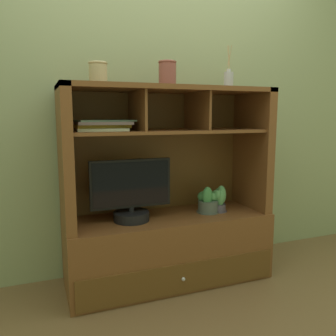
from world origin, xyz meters
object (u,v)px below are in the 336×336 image
object	(u,v)px
tv_monitor	(131,196)
diffuser_bottle	(228,80)
potted_fern	(219,199)
potted_orchid	(208,203)
accent_vase	(167,74)
media_console	(168,221)
magazine_stack_left	(102,125)
ceramic_vase	(98,73)

from	to	relation	value
tv_monitor	diffuser_bottle	size ratio (longest dim) A/B	1.82
potted_fern	tv_monitor	bearing A→B (deg)	179.48
potted_orchid	accent_vase	world-z (taller)	accent_vase
media_console	diffuser_bottle	size ratio (longest dim) A/B	4.78
potted_fern	accent_vase	distance (m)	0.93
accent_vase	potted_orchid	bearing A→B (deg)	-7.43
tv_monitor	accent_vase	distance (m)	0.82
tv_monitor	potted_orchid	distance (m)	0.56
media_console	tv_monitor	world-z (taller)	media_console
magazine_stack_left	media_console	bearing A→B (deg)	0.03
accent_vase	diffuser_bottle	bearing A→B (deg)	-1.16
potted_orchid	potted_fern	world-z (taller)	potted_orchid
media_console	accent_vase	xyz separation A→B (m)	(0.00, 0.00, 0.98)
media_console	diffuser_bottle	xyz separation A→B (m)	(0.45, -0.01, 0.96)
tv_monitor	magazine_stack_left	bearing A→B (deg)	167.44
potted_fern	accent_vase	bearing A→B (deg)	173.25
potted_orchid	magazine_stack_left	bearing A→B (deg)	177.11
potted_orchid	ceramic_vase	xyz separation A→B (m)	(-0.73, 0.02, 0.85)
tv_monitor	accent_vase	size ratio (longest dim) A/B	3.19
media_console	ceramic_vase	size ratio (longest dim) A/B	10.34
diffuser_bottle	potted_fern	bearing A→B (deg)	-155.41
potted_fern	diffuser_bottle	world-z (taller)	diffuser_bottle
media_console	ceramic_vase	bearing A→B (deg)	-178.29
media_console	potted_fern	xyz separation A→B (m)	(0.37, -0.04, 0.14)
potted_fern	magazine_stack_left	distance (m)	0.96
magazine_stack_left	ceramic_vase	distance (m)	0.31
diffuser_bottle	magazine_stack_left	bearing A→B (deg)	179.50
potted_orchid	diffuser_bottle	distance (m)	0.86
magazine_stack_left	accent_vase	bearing A→B (deg)	0.19
diffuser_bottle	accent_vase	bearing A→B (deg)	178.84
media_console	potted_fern	bearing A→B (deg)	-6.56
potted_orchid	magazine_stack_left	world-z (taller)	magazine_stack_left
accent_vase	tv_monitor	bearing A→B (deg)	-171.78
tv_monitor	accent_vase	world-z (taller)	accent_vase
tv_monitor	potted_fern	world-z (taller)	tv_monitor
potted_fern	magazine_stack_left	size ratio (longest dim) A/B	0.51
ceramic_vase	accent_vase	bearing A→B (deg)	1.87
tv_monitor	ceramic_vase	size ratio (longest dim) A/B	3.94
potted_orchid	potted_fern	xyz separation A→B (m)	(0.08, -0.01, 0.02)
tv_monitor	ceramic_vase	xyz separation A→B (m)	(-0.18, 0.02, 0.76)
tv_monitor	potted_orchid	world-z (taller)	tv_monitor
media_console	diffuser_bottle	world-z (taller)	diffuser_bottle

